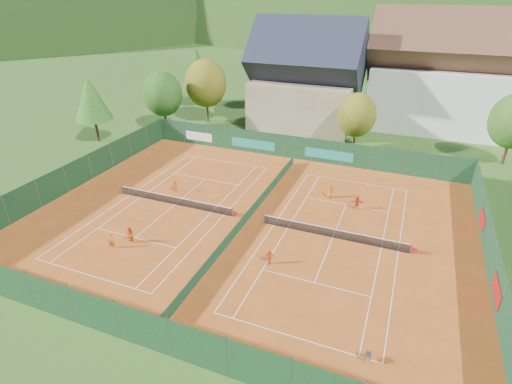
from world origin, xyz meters
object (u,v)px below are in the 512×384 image
object	(u,v)px
ball_hopper	(368,355)
player_right_far_a	(330,191)
player_right_near	(269,257)
chalet	(306,82)
player_left_near	(112,241)
hotel_block_a	(443,79)
player_left_far	(175,186)
player_right_far_b	(357,203)
player_left_mid	(130,235)

from	to	relation	value
ball_hopper	player_right_far_a	distance (m)	20.42
player_right_near	chalet	bearing A→B (deg)	70.97
player_right_near	player_left_near	bearing A→B (deg)	162.08
hotel_block_a	player_left_far	world-z (taller)	hotel_block_a
chalet	player_right_near	bearing A→B (deg)	-78.69
chalet	hotel_block_a	bearing A→B (deg)	17.53
player_right_near	player_right_far_b	distance (m)	12.40
chalet	ball_hopper	world-z (taller)	chalet
player_left_near	player_left_far	size ratio (longest dim) A/B	1.04
player_left_mid	player_left_far	distance (m)	9.73
player_left_near	player_right_near	world-z (taller)	player_left_near
ball_hopper	hotel_block_a	bearing A→B (deg)	85.96
chalet	player_right_near	world-z (taller)	chalet
ball_hopper	player_left_near	distance (m)	21.73
player_right_far_a	player_right_far_b	xyz separation A→B (m)	(2.95, -1.41, -0.07)
chalet	player_right_far_b	size ratio (longest dim) A/B	11.63
ball_hopper	player_left_far	distance (m)	26.37
player_right_far_a	player_right_far_b	bearing A→B (deg)	154.33
player_left_mid	player_left_far	size ratio (longest dim) A/B	1.11
hotel_block_a	player_right_near	size ratio (longest dim) A/B	16.78
player_left_near	player_right_far_a	distance (m)	21.59
player_left_far	player_right_far_b	bearing A→B (deg)	179.22
ball_hopper	player_left_far	xyz separation A→B (m)	(-21.99, 14.56, 0.14)
player_right_near	player_right_far_a	xyz separation A→B (m)	(2.03, 12.76, 0.13)
hotel_block_a	player_right_far_a	bearing A→B (deg)	-108.96
player_left_near	player_right_far_a	world-z (taller)	player_right_far_a
hotel_block_a	player_left_mid	distance (m)	49.73
player_right_far_a	player_left_mid	bearing A→B (deg)	45.81
player_right_far_b	player_left_near	bearing A→B (deg)	25.44
chalet	player_right_far_a	xyz separation A→B (m)	(9.13, -22.73, -5.86)
ball_hopper	player_left_mid	world-z (taller)	player_left_mid
chalet	ball_hopper	distance (m)	45.30
player_right_near	player_left_mid	bearing A→B (deg)	157.54
player_right_near	player_right_far_a	distance (m)	12.92
player_left_mid	player_right_far_b	bearing A→B (deg)	58.50
player_left_mid	player_right_near	bearing A→B (deg)	28.82
player_left_mid	player_right_far_a	bearing A→B (deg)	66.84
chalet	player_left_far	world-z (taller)	chalet
hotel_block_a	player_left_near	distance (m)	51.23
hotel_block_a	player_left_near	size ratio (longest dim) A/B	15.00
hotel_block_a	player_right_far_a	distance (m)	31.09
player_right_near	ball_hopper	bearing A→B (deg)	-68.15
chalet	player_right_far_b	bearing A→B (deg)	-63.42
player_right_far_a	chalet	bearing A→B (deg)	-68.21
chalet	ball_hopper	bearing A→B (deg)	-69.66
chalet	player_left_far	bearing A→B (deg)	-103.06
chalet	player_left_mid	world-z (taller)	chalet
player_right_near	player_left_far	bearing A→B (deg)	119.12
chalet	player_left_near	xyz separation A→B (m)	(-5.80, -38.33, -5.90)
player_right_far_a	player_left_far	bearing A→B (deg)	17.11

